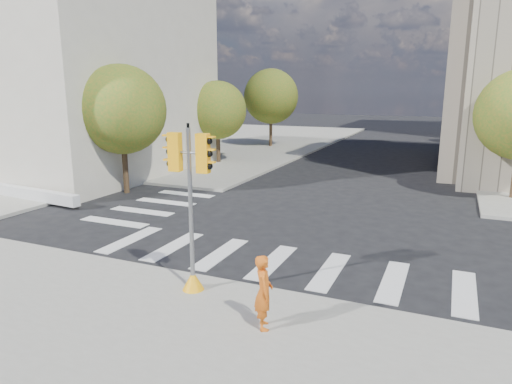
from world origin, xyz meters
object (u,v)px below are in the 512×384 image
Objects in this scene: lamp_far at (503,97)px; planter_wall at (32,194)px; traffic_signal at (191,223)px; photographer at (264,292)px.

lamp_far is 1.35× the size of planter_wall.
traffic_signal is at bearing -19.31° from planter_wall.
traffic_signal is 2.58× the size of photographer.
lamp_far is 4.90× the size of photographer.
planter_wall is (-21.21, -27.41, -4.18)m from lamp_far.
lamp_far reaches higher than traffic_signal.
lamp_far is at bearing 57.50° from planter_wall.
photographer reaches higher than planter_wall.
planter_wall is (-12.06, 5.51, -1.55)m from traffic_signal.
photographer is (2.40, -1.05, -0.97)m from traffic_signal.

